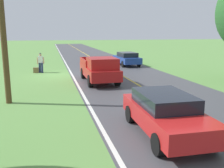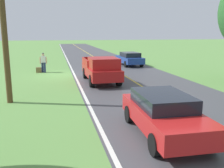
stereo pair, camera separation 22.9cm
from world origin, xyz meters
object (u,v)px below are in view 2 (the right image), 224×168
at_px(hitchhiker_walking, 43,61).
at_px(pickup_truck_passing, 101,69).
at_px(suitcase_carried, 39,70).
at_px(utility_pole_roadside, 4,24).
at_px(sedan_ahead_same_lane, 164,113).
at_px(sedan_near_oncoming, 130,58).

bearing_deg(hitchhiker_walking, pickup_truck_passing, 126.66).
bearing_deg(suitcase_carried, utility_pole_roadside, -0.60).
height_order(suitcase_carried, utility_pole_roadside, utility_pole_roadside).
bearing_deg(hitchhiker_walking, suitcase_carried, 6.42).
distance_m(suitcase_carried, pickup_truck_passing, 7.23).
distance_m(suitcase_carried, sedan_ahead_same_lane, 15.96).
bearing_deg(sedan_near_oncoming, suitcase_carried, 18.06).
bearing_deg(sedan_ahead_same_lane, sedan_near_oncoming, -103.06).
relative_size(suitcase_carried, pickup_truck_passing, 0.09).
bearing_deg(suitcase_carried, pickup_truck_passing, 44.05).
bearing_deg(pickup_truck_passing, suitcase_carried, -50.39).
relative_size(hitchhiker_walking, sedan_ahead_same_lane, 0.39).
xyz_separation_m(sedan_near_oncoming, sedan_ahead_same_lane, (4.21, 18.15, 0.00)).
xyz_separation_m(hitchhiker_walking, pickup_truck_passing, (-4.16, 5.59, -0.01)).
height_order(pickup_truck_passing, utility_pole_roadside, utility_pole_roadside).
distance_m(hitchhiker_walking, utility_pole_roadside, 10.26).
height_order(sedan_near_oncoming, sedan_ahead_same_lane, same).
bearing_deg(sedan_ahead_same_lane, hitchhiker_walking, -73.18).
height_order(hitchhiker_walking, sedan_near_oncoming, hitchhiker_walking).
bearing_deg(hitchhiker_walking, sedan_ahead_same_lane, 106.82).
height_order(pickup_truck_passing, sedan_near_oncoming, pickup_truck_passing).
xyz_separation_m(sedan_near_oncoming, utility_pole_roadside, (10.08, 12.72, 3.10)).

